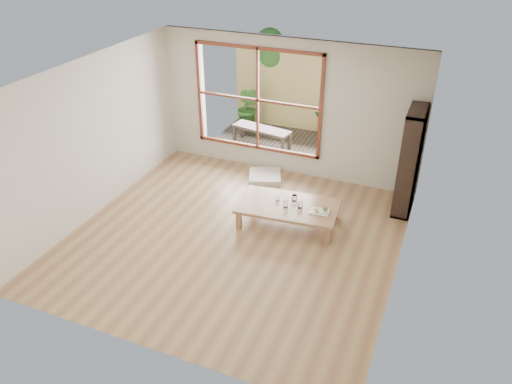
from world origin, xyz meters
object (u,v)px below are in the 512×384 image
food_tray (321,211)px  garden_bench (262,131)px  bookshelf (410,161)px  low_table (288,207)px

food_tray → garden_bench: (-2.07, 2.66, -0.00)m
garden_bench → bookshelf: bearing=-13.7°
bookshelf → garden_bench: bookshelf is taller
low_table → bookshelf: bookshelf is taller
bookshelf → garden_bench: bearing=156.1°
low_table → food_tray: bearing=-5.9°
garden_bench → low_table: bearing=-49.8°
low_table → food_tray: (0.55, -0.01, 0.07)m
low_table → bookshelf: bearing=31.0°
bookshelf → low_table: bearing=-144.2°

